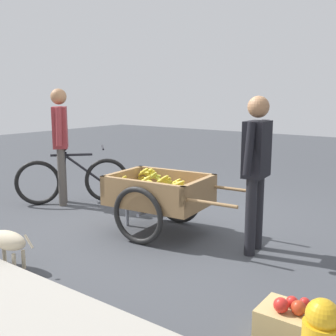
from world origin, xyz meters
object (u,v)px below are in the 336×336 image
Objects in this scene: cyclist_person at (60,135)px; apple_crate at (294,324)px; vendor_person at (256,161)px; fruit_cart at (159,196)px; dog at (5,239)px; bicycle at (73,180)px.

cyclist_person is 4.30m from apple_crate.
vendor_person is 3.63× the size of apple_crate.
cyclist_person is at bearing -4.81° from fruit_cart.
vendor_person is 2.38× the size of dog.
vendor_person is 2.54m from dog.
vendor_person reaches higher than fruit_cart.
vendor_person reaches higher than bicycle.
fruit_cart reaches higher than apple_crate.
cyclist_person reaches higher than apple_crate.
fruit_cart is at bearing -109.12° from dog.
bicycle is 2.29m from dog.
fruit_cart is 1.07× the size of vendor_person.
apple_crate is (-2.04, 1.21, -0.31)m from fruit_cart.
dog is 2.65m from apple_crate.
cyclist_person is at bearing -1.06° from vendor_person.
dog is (1.71, 1.74, -0.68)m from vendor_person.
bicycle is 4.15m from apple_crate.
apple_crate is at bearing -170.58° from dog.
dog is 1.53× the size of apple_crate.
vendor_person is at bearing -174.72° from fruit_cart.
dog is (-1.26, 1.91, -0.08)m from bicycle.
fruit_cart is 2.02m from cyclist_person.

